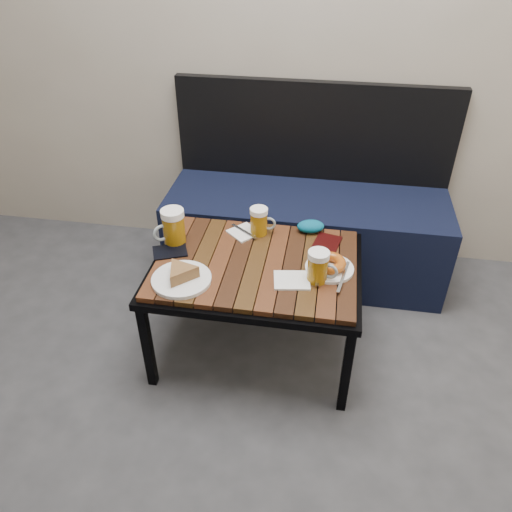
% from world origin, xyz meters
% --- Properties ---
extents(bench, '(1.40, 0.50, 0.95)m').
position_xyz_m(bench, '(0.16, 1.76, 0.27)').
color(bench, black).
rests_on(bench, ground).
extents(cafe_table, '(0.84, 0.62, 0.47)m').
position_xyz_m(cafe_table, '(0.00, 1.14, 0.43)').
color(cafe_table, black).
rests_on(cafe_table, ground).
extents(beer_mug_left, '(0.14, 0.13, 0.15)m').
position_xyz_m(beer_mug_left, '(-0.36, 1.22, 0.55)').
color(beer_mug_left, '#96640C').
rests_on(beer_mug_left, cafe_table).
extents(beer_mug_centre, '(0.11, 0.08, 0.12)m').
position_xyz_m(beer_mug_centre, '(-0.02, 1.35, 0.53)').
color(beer_mug_centre, '#96640C').
rests_on(beer_mug_centre, cafe_table).
extents(beer_mug_right, '(0.12, 0.09, 0.13)m').
position_xyz_m(beer_mug_right, '(0.25, 1.06, 0.54)').
color(beer_mug_right, '#96640C').
rests_on(beer_mug_right, cafe_table).
extents(plate_pie, '(0.23, 0.23, 0.06)m').
position_xyz_m(plate_pie, '(-0.26, 0.97, 0.50)').
color(plate_pie, white).
rests_on(plate_pie, cafe_table).
extents(plate_bagel, '(0.19, 0.25, 0.05)m').
position_xyz_m(plate_bagel, '(0.29, 1.13, 0.49)').
color(plate_bagel, white).
rests_on(plate_bagel, cafe_table).
extents(napkin_left, '(0.16, 0.16, 0.01)m').
position_xyz_m(napkin_left, '(-0.09, 1.33, 0.48)').
color(napkin_left, white).
rests_on(napkin_left, cafe_table).
extents(napkin_right, '(0.15, 0.13, 0.01)m').
position_xyz_m(napkin_right, '(0.16, 1.03, 0.48)').
color(napkin_right, white).
rests_on(napkin_right, cafe_table).
extents(passport_navy, '(0.16, 0.14, 0.01)m').
position_xyz_m(passport_navy, '(-0.36, 1.14, 0.48)').
color(passport_navy, black).
rests_on(passport_navy, cafe_table).
extents(passport_burgundy, '(0.13, 0.16, 0.01)m').
position_xyz_m(passport_burgundy, '(0.27, 1.31, 0.48)').
color(passport_burgundy, black).
rests_on(passport_burgundy, cafe_table).
extents(knit_pouch, '(0.13, 0.10, 0.05)m').
position_xyz_m(knit_pouch, '(0.20, 1.40, 0.50)').
color(knit_pouch, '#044B7B').
rests_on(knit_pouch, cafe_table).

